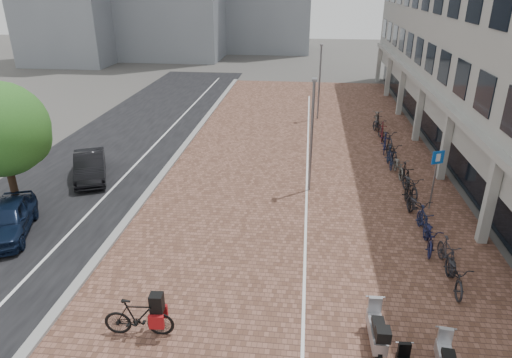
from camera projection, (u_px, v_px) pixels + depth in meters
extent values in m
plane|color=#474442|center=(235.00, 291.00, 14.40)|extent=(140.00, 140.00, 0.00)
cube|color=brown|center=(304.00, 159.00, 25.11)|extent=(14.50, 42.00, 0.04)
cube|color=black|center=(114.00, 151.00, 26.25)|extent=(8.00, 50.00, 0.03)
cube|color=gray|center=(179.00, 153.00, 25.82)|extent=(0.35, 42.00, 0.14)
cube|color=white|center=(147.00, 152.00, 26.03)|extent=(0.12, 44.00, 0.00)
cube|color=white|center=(308.00, 159.00, 25.08)|extent=(0.10, 30.00, 0.00)
cube|color=black|center=(432.00, 114.00, 27.28)|extent=(0.15, 38.00, 3.20)
cube|color=#999994|center=(434.00, 85.00, 26.60)|extent=(1.60, 38.00, 0.30)
cube|color=#999994|center=(490.00, 202.00, 16.44)|extent=(0.35, 0.35, 3.40)
cube|color=#999994|center=(445.00, 147.00, 21.90)|extent=(0.35, 0.35, 3.40)
cube|color=#999994|center=(419.00, 114.00, 27.36)|extent=(0.35, 0.35, 3.40)
cube|color=#999994|center=(401.00, 92.00, 32.82)|extent=(0.35, 0.35, 3.40)
cube|color=#999994|center=(388.00, 76.00, 38.28)|extent=(0.35, 0.35, 3.40)
cube|color=#999994|center=(379.00, 64.00, 43.74)|extent=(0.35, 0.35, 3.40)
imported|color=black|center=(7.00, 219.00, 17.35)|extent=(2.87, 4.32, 1.37)
imported|color=black|center=(90.00, 166.00, 22.38)|extent=(2.92, 4.23, 1.32)
imported|color=black|center=(139.00, 318.00, 12.41)|extent=(1.99, 0.69, 1.18)
cube|color=black|center=(137.00, 302.00, 12.20)|extent=(0.38, 0.35, 0.53)
cube|color=maroon|center=(131.00, 315.00, 12.41)|extent=(0.42, 0.15, 0.41)
cube|color=maroon|center=(146.00, 316.00, 12.36)|extent=(0.42, 0.15, 0.41)
cylinder|color=slate|center=(433.00, 183.00, 19.10)|extent=(0.07, 0.07, 2.47)
cube|color=blue|center=(438.00, 157.00, 18.60)|extent=(0.53, 0.27, 0.56)
cylinder|color=gray|center=(311.00, 138.00, 20.29)|extent=(0.12, 0.12, 5.22)
cylinder|color=slate|center=(319.00, 83.00, 31.38)|extent=(0.12, 0.12, 5.15)
cylinder|color=#382619|center=(13.00, 185.00, 18.97)|extent=(0.31, 0.31, 2.44)
sphere|color=#2C6121|center=(0.00, 129.00, 17.99)|extent=(3.83, 3.83, 3.83)
sphere|color=#2C6121|center=(21.00, 138.00, 18.63)|extent=(2.44, 2.44, 2.44)
imported|color=black|center=(455.00, 274.00, 14.38)|extent=(0.74, 1.99, 1.04)
imported|color=black|center=(447.00, 254.00, 15.42)|extent=(0.63, 1.78, 1.05)
imported|color=#131636|center=(430.00, 236.00, 16.50)|extent=(1.02, 2.06, 1.04)
imported|color=#141A37|center=(423.00, 221.00, 17.54)|extent=(0.52, 1.75, 1.05)
imported|color=black|center=(417.00, 208.00, 18.59)|extent=(1.06, 2.07, 1.04)
imported|color=black|center=(408.00, 195.00, 19.65)|extent=(0.59, 1.77, 1.05)
imported|color=black|center=(411.00, 185.00, 20.66)|extent=(0.94, 2.05, 1.04)
imported|color=black|center=(405.00, 175.00, 21.71)|extent=(0.59, 1.77, 1.05)
imported|color=#5E5B56|center=(399.00, 166.00, 22.77)|extent=(0.75, 1.99, 1.04)
imported|color=black|center=(390.00, 158.00, 23.84)|extent=(0.51, 1.75, 1.05)
imported|color=black|center=(392.00, 151.00, 24.86)|extent=(0.89, 2.03, 1.04)
imported|color=#171A3F|center=(385.00, 143.00, 25.93)|extent=(0.78, 1.81, 1.05)
imported|color=#222227|center=(388.00, 137.00, 26.94)|extent=(0.94, 2.05, 1.04)
imported|color=#57171B|center=(382.00, 131.00, 28.00)|extent=(0.73, 1.80, 1.05)
imported|color=black|center=(378.00, 126.00, 29.06)|extent=(0.95, 2.05, 1.04)
imported|color=black|center=(378.00, 121.00, 30.09)|extent=(0.75, 1.80, 1.05)
imported|color=#55534E|center=(377.00, 116.00, 31.13)|extent=(0.96, 2.05, 1.04)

